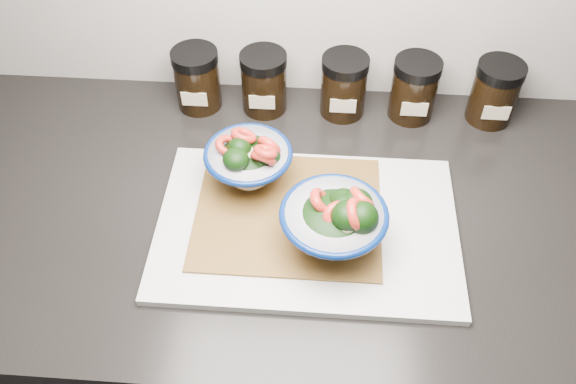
# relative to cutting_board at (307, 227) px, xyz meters

# --- Properties ---
(cabinet) EXTENTS (3.43, 0.58, 0.86)m
(cabinet) POSITION_rel_cutting_board_xyz_m (0.15, 0.04, -0.48)
(cabinet) COLOR black
(cabinet) RESTS_ON ground
(countertop) EXTENTS (3.50, 0.60, 0.04)m
(countertop) POSITION_rel_cutting_board_xyz_m (0.15, 0.04, -0.03)
(countertop) COLOR black
(countertop) RESTS_ON cabinet
(cutting_board) EXTENTS (0.45, 0.30, 0.01)m
(cutting_board) POSITION_rel_cutting_board_xyz_m (0.00, 0.00, 0.00)
(cutting_board) COLOR beige
(cutting_board) RESTS_ON countertop
(bamboo_mat) EXTENTS (0.28, 0.24, 0.00)m
(bamboo_mat) POSITION_rel_cutting_board_xyz_m (-0.03, 0.02, 0.01)
(bamboo_mat) COLOR olive
(bamboo_mat) RESTS_ON cutting_board
(bowl_left) EXTENTS (0.14, 0.14, 0.10)m
(bowl_left) POSITION_rel_cutting_board_xyz_m (-0.09, 0.08, 0.05)
(bowl_left) COLOR white
(bowl_left) RESTS_ON bamboo_mat
(bowl_right) EXTENTS (0.15, 0.15, 0.12)m
(bowl_right) POSITION_rel_cutting_board_xyz_m (0.04, -0.04, 0.06)
(bowl_right) COLOR white
(bowl_right) RESTS_ON bamboo_mat
(spice_jar_a) EXTENTS (0.08, 0.08, 0.11)m
(spice_jar_a) POSITION_rel_cutting_board_xyz_m (-0.21, 0.28, 0.05)
(spice_jar_a) COLOR black
(spice_jar_a) RESTS_ON countertop
(spice_jar_b) EXTENTS (0.08, 0.08, 0.11)m
(spice_jar_b) POSITION_rel_cutting_board_xyz_m (-0.09, 0.28, 0.05)
(spice_jar_b) COLOR black
(spice_jar_b) RESTS_ON countertop
(spice_jar_c) EXTENTS (0.08, 0.08, 0.11)m
(spice_jar_c) POSITION_rel_cutting_board_xyz_m (0.05, 0.28, 0.05)
(spice_jar_c) COLOR black
(spice_jar_c) RESTS_ON countertop
(spice_jar_d) EXTENTS (0.08, 0.08, 0.11)m
(spice_jar_d) POSITION_rel_cutting_board_xyz_m (0.17, 0.28, 0.05)
(spice_jar_d) COLOR black
(spice_jar_d) RESTS_ON countertop
(spice_jar_e) EXTENTS (0.08, 0.08, 0.11)m
(spice_jar_e) POSITION_rel_cutting_board_xyz_m (0.31, 0.28, 0.05)
(spice_jar_e) COLOR black
(spice_jar_e) RESTS_ON countertop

